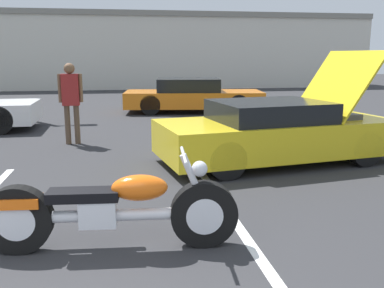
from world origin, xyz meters
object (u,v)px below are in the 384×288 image
(motorcycle, at_px, (112,210))
(spectator_midground, at_px, (71,96))
(show_car_hood_open, at_px, (278,131))
(parked_car_right_row, at_px, (192,96))

(motorcycle, xyz_separation_m, spectator_midground, (-0.97, 5.49, 0.65))
(show_car_hood_open, distance_m, parked_car_right_row, 7.31)
(parked_car_right_row, bearing_deg, motorcycle, -96.68)
(motorcycle, relative_size, show_car_hood_open, 0.56)
(show_car_hood_open, bearing_deg, motorcycle, -141.70)
(spectator_midground, bearing_deg, motorcycle, -79.98)
(motorcycle, xyz_separation_m, parked_car_right_row, (2.52, 10.50, 0.14))
(motorcycle, height_order, parked_car_right_row, parked_car_right_row)
(motorcycle, height_order, show_car_hood_open, show_car_hood_open)
(show_car_hood_open, xyz_separation_m, spectator_midground, (-3.89, 2.29, 0.49))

